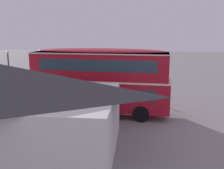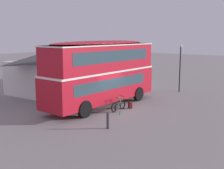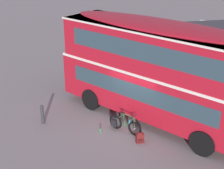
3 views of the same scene
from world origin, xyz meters
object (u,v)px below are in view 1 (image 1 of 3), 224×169
water_bottle_green_metal (122,103)px  kerb_bollard (155,97)px  street_lamp (9,70)px  touring_bicycle (111,102)px  backpack_on_ground (99,102)px  double_decker_bus (100,78)px

water_bottle_green_metal → kerb_bollard: size_ratio=0.25×
street_lamp → touring_bicycle: bearing=175.9°
touring_bicycle → backpack_on_ground: (1.07, -0.30, -0.12)m
water_bottle_green_metal → street_lamp: 10.07m
touring_bicycle → backpack_on_ground: bearing=-15.6°
water_bottle_green_metal → kerb_bollard: kerb_bollard is taller
double_decker_bus → kerb_bollard: 5.76m
touring_bicycle → water_bottle_green_metal: 1.09m
touring_bicycle → street_lamp: (8.93, -0.64, 2.34)m
backpack_on_ground → double_decker_bus: bearing=104.3°
double_decker_bus → water_bottle_green_metal: size_ratio=41.21×
double_decker_bus → kerb_bollard: double_decker_bus is taller
double_decker_bus → backpack_on_ground: double_decker_bus is taller
kerb_bollard → double_decker_bus: bearing=41.6°
double_decker_bus → backpack_on_ground: (0.54, -2.13, -2.39)m
street_lamp → kerb_bollard: 12.65m
street_lamp → kerb_bollard: (-12.41, -1.08, -2.21)m
backpack_on_ground → kerb_bollard: 4.77m
touring_bicycle → kerb_bollard: 3.88m
double_decker_bus → backpack_on_ground: size_ratio=20.35×
touring_bicycle → water_bottle_green_metal: touring_bicycle is taller
backpack_on_ground → street_lamp: size_ratio=0.11×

